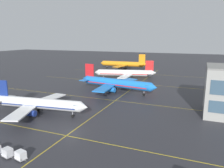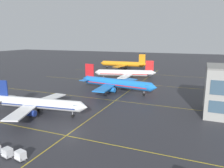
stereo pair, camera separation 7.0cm
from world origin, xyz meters
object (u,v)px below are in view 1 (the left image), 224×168
(airliner_front_gate, at_px, (37,103))
(airliner_far_left_stand, at_px, (123,64))
(airliner_second_row, at_px, (116,83))
(baggage_cart_row_fifth, at_px, (20,155))
(baggage_cart_row_fourth, at_px, (7,153))
(airliner_third_row, at_px, (125,73))

(airliner_front_gate, height_order, airliner_far_left_stand, airliner_far_left_stand)
(airliner_second_row, height_order, baggage_cart_row_fifth, airliner_second_row)
(baggage_cart_row_fourth, relative_size, baggage_cart_row_fifth, 1.00)
(airliner_second_row, bearing_deg, airliner_far_left_stand, 106.79)
(airliner_far_left_stand, bearing_deg, airliner_second_row, -73.21)
(airliner_second_row, bearing_deg, baggage_cart_row_fifth, -87.36)
(baggage_cart_row_fifth, bearing_deg, baggage_cart_row_fourth, -176.43)
(airliner_third_row, bearing_deg, baggage_cart_row_fourth, -86.67)
(airliner_second_row, distance_m, airliner_third_row, 29.38)
(airliner_far_left_stand, xyz_separation_m, baggage_cart_row_fifth, (23.00, -124.99, -2.93))
(airliner_third_row, distance_m, baggage_cart_row_fourth, 86.80)
(airliner_third_row, bearing_deg, airliner_far_left_stand, 110.94)
(baggage_cart_row_fifth, bearing_deg, airliner_front_gate, 123.84)
(airliner_second_row, relative_size, baggage_cart_row_fourth, 12.90)
(airliner_second_row, relative_size, baggage_cart_row_fifth, 12.90)
(baggage_cart_row_fourth, bearing_deg, baggage_cart_row_fifth, 3.57)
(airliner_second_row, bearing_deg, airliner_third_row, 100.94)
(airliner_front_gate, bearing_deg, baggage_cart_row_fourth, -62.53)
(airliner_far_left_stand, relative_size, baggage_cart_row_fifth, 12.94)
(airliner_third_row, relative_size, airliner_far_left_stand, 0.93)
(airliner_front_gate, xyz_separation_m, airliner_far_left_stand, (-8.28, 103.04, 0.46))
(airliner_front_gate, xyz_separation_m, airliner_second_row, (12.06, 35.62, 0.45))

